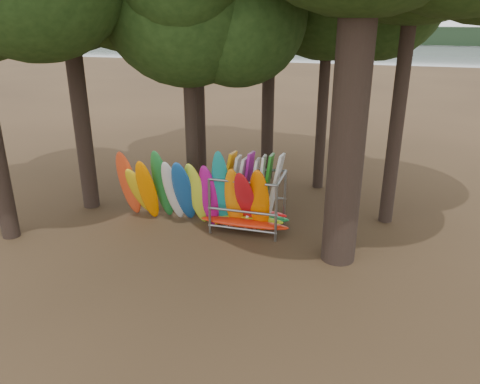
# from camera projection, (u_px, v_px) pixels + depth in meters

# --- Properties ---
(ground) EXTENTS (120.00, 120.00, 0.00)m
(ground) POSITION_uv_depth(u_px,v_px,m) (207.00, 245.00, 15.41)
(ground) COLOR #47331E
(ground) RESTS_ON ground
(lake) EXTENTS (160.00, 160.00, 0.00)m
(lake) POSITION_uv_depth(u_px,v_px,m) (344.00, 64.00, 69.22)
(lake) COLOR gray
(lake) RESTS_ON ground
(far_shore) EXTENTS (160.00, 4.00, 4.00)m
(far_shore) POSITION_uv_depth(u_px,v_px,m) (361.00, 35.00, 113.33)
(far_shore) COLOR black
(far_shore) RESTS_ON ground
(kayak_row) EXTENTS (5.66, 1.95, 3.15)m
(kayak_row) POSITION_uv_depth(u_px,v_px,m) (192.00, 193.00, 16.26)
(kayak_row) COLOR #DF431D
(kayak_row) RESTS_ON ground
(storage_rack) EXTENTS (3.14, 1.53, 2.76)m
(storage_rack) POSITION_uv_depth(u_px,v_px,m) (248.00, 203.00, 16.31)
(storage_rack) COLOR gray
(storage_rack) RESTS_ON ground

